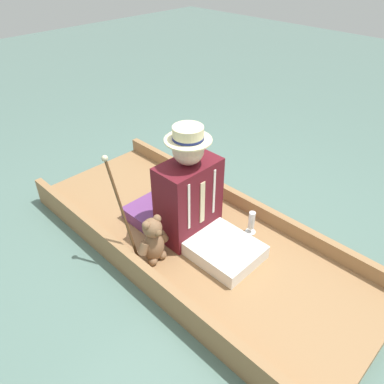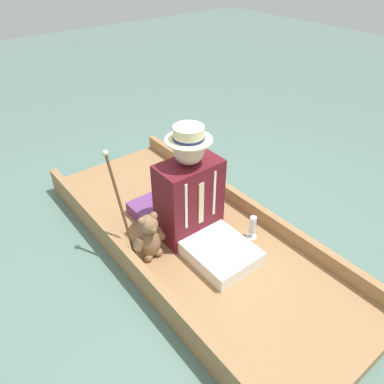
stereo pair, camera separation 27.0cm
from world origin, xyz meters
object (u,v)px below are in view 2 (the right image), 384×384
(wine_glass, at_px, (253,226))
(seated_person, at_px, (194,202))
(teddy_bear, at_px, (150,237))
(walking_cane, at_px, (118,197))

(wine_glass, bearing_deg, seated_person, -38.62)
(seated_person, relative_size, teddy_bear, 2.40)
(seated_person, bearing_deg, wine_glass, 145.74)
(teddy_bear, bearing_deg, walking_cane, -64.95)
(walking_cane, bearing_deg, wine_glass, 147.37)
(walking_cane, bearing_deg, seated_person, 152.33)
(teddy_bear, distance_m, wine_glass, 0.79)
(seated_person, xyz_separation_m, wine_glass, (-0.35, 0.28, -0.22))
(teddy_bear, height_order, wine_glass, teddy_bear)
(wine_glass, bearing_deg, walking_cane, -32.63)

